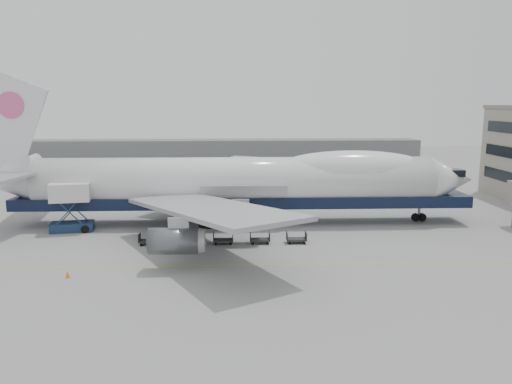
{
  "coord_description": "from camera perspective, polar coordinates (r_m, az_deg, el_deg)",
  "views": [
    {
      "loc": [
        0.04,
        -53.58,
        16.01
      ],
      "look_at": [
        2.44,
        6.0,
        5.3
      ],
      "focal_mm": 35.0,
      "sensor_mm": 36.0,
      "label": 1
    }
  ],
  "objects": [
    {
      "name": "airliner",
      "position": [
        66.4,
        -1.76,
        1.18
      ],
      "size": [
        67.0,
        55.3,
        19.98
      ],
      "color": "white",
      "rests_on": "ground"
    },
    {
      "name": "hangar",
      "position": [
        124.62,
        -6.93,
        4.35
      ],
      "size": [
        110.0,
        8.0,
        7.0
      ],
      "primitive_type": "cube",
      "color": "slate",
      "rests_on": "ground"
    },
    {
      "name": "dolly_3",
      "position": [
        57.66,
        0.45,
        -5.39
      ],
      "size": [
        2.3,
        1.35,
        1.3
      ],
      "color": "#2D2D30",
      "rests_on": "ground"
    },
    {
      "name": "dolly_4",
      "position": [
        58.01,
        4.64,
        -5.33
      ],
      "size": [
        2.3,
        1.35,
        1.3
      ],
      "color": "#2D2D30",
      "rests_on": "ground"
    },
    {
      "name": "ground",
      "position": [
        55.92,
        -2.27,
        -6.46
      ],
      "size": [
        260.0,
        260.0,
        0.0
      ],
      "primitive_type": "plane",
      "color": "gray",
      "rests_on": "ground"
    },
    {
      "name": "catering_truck",
      "position": [
        66.67,
        -20.4,
        -1.33
      ],
      "size": [
        5.51,
        4.18,
        6.14
      ],
      "rotation": [
        0.0,
        0.0,
        0.16
      ],
      "color": "navy",
      "rests_on": "ground"
    },
    {
      "name": "dolly_1",
      "position": [
        57.88,
        -7.97,
        -5.43
      ],
      "size": [
        2.3,
        1.35,
        1.3
      ],
      "color": "#2D2D30",
      "rests_on": "ground"
    },
    {
      "name": "dolly_2",
      "position": [
        57.62,
        -3.77,
        -5.42
      ],
      "size": [
        2.3,
        1.35,
        1.3
      ],
      "color": "#2D2D30",
      "rests_on": "ground"
    },
    {
      "name": "dolly_0",
      "position": [
        58.46,
        -12.11,
        -5.4
      ],
      "size": [
        2.3,
        1.35,
        1.3
      ],
      "color": "#2D2D30",
      "rests_on": "ground"
    },
    {
      "name": "traffic_cone",
      "position": [
        49.98,
        -20.74,
        -8.82
      ],
      "size": [
        0.43,
        0.43,
        0.63
      ],
      "rotation": [
        0.0,
        0.0,
        0.12
      ],
      "color": "orange",
      "rests_on": "ground"
    },
    {
      "name": "apron_line",
      "position": [
        50.2,
        -2.26,
        -8.42
      ],
      "size": [
        60.0,
        0.15,
        0.01
      ],
      "primitive_type": "cube",
      "color": "gold",
      "rests_on": "ground"
    }
  ]
}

